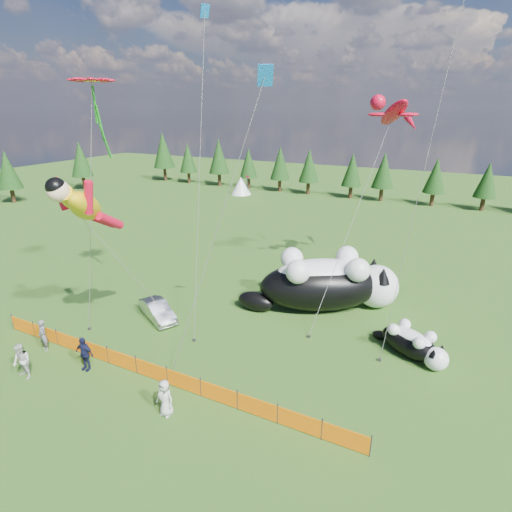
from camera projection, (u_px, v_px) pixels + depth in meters
The scene contains 16 objects.
ground at pixel (187, 349), 23.02m from camera, with size 160.00×160.00×0.00m, color #0E3309.
safety_fence at pixel (152, 371), 20.32m from camera, with size 22.06×0.06×1.10m.
tree_line at pixel (363, 173), 59.42m from camera, with size 90.00×4.00×8.00m, color black, non-canonical shape.
festival_tents at pixel (438, 204), 51.56m from camera, with size 50.00×3.20×2.80m, color white, non-canonical shape.
cat_large at pixel (328, 282), 27.18m from camera, with size 10.16×7.63×4.04m.
cat_small at pixel (413, 343), 22.11m from camera, with size 4.32×3.17×1.71m.
car at pixel (158, 310), 26.15m from camera, with size 1.27×3.64×1.20m, color silver.
spectator_a at pixel (43, 335), 22.64m from camera, with size 0.69×0.45×1.89m, color slate.
spectator_b at pixel (22, 362), 20.24m from camera, with size 0.95×0.56×1.96m, color beige.
spectator_c at pixel (84, 354), 20.93m from camera, with size 1.12×0.58×1.92m, color #131636.
spectator_e at pixel (165, 398), 17.83m from camera, with size 0.88×0.57×1.80m, color beige.
superhero_kite at pixel (85, 206), 20.50m from camera, with size 5.64×6.84×10.75m.
gecko_kite at pixel (394, 113), 26.77m from camera, with size 5.54×13.04×15.87m.
flower_kite at pixel (92, 84), 22.45m from camera, with size 3.15×4.52×14.72m.
diamond_kite_a at pixel (204, 30), 23.97m from camera, with size 3.03×7.18×19.80m.
diamond_kite_c at pixel (261, 89), 15.72m from camera, with size 4.80×2.67×15.32m.
Camera 1 is at (12.31, -15.88, 13.08)m, focal length 28.00 mm.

